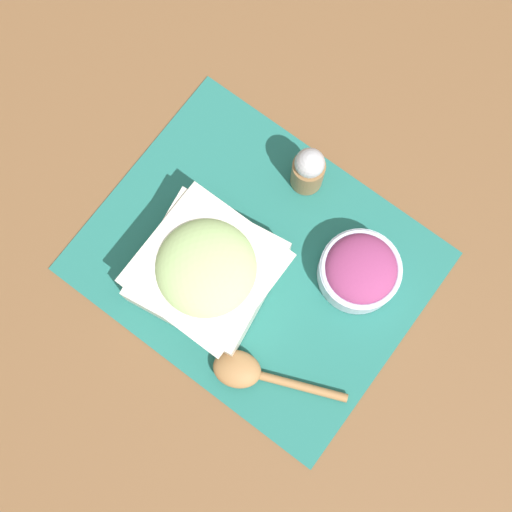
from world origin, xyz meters
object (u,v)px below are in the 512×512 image
(wooden_spoon, at_px, (247,372))
(cucumber_bowl, at_px, (207,271))
(onion_bowl, at_px, (360,270))
(pepper_shaker, at_px, (308,170))

(wooden_spoon, bearing_deg, cucumber_bowl, -31.00)
(onion_bowl, distance_m, pepper_shaker, 0.16)
(onion_bowl, height_order, cucumber_bowl, cucumber_bowl)
(cucumber_bowl, relative_size, wooden_spoon, 1.03)
(onion_bowl, relative_size, wooden_spoon, 0.61)
(onion_bowl, distance_m, cucumber_bowl, 0.21)
(cucumber_bowl, xyz_separation_m, wooden_spoon, (-0.12, 0.08, -0.03))
(onion_bowl, relative_size, cucumber_bowl, 0.59)
(pepper_shaker, bearing_deg, onion_bowl, 153.12)
(cucumber_bowl, bearing_deg, onion_bowl, -142.41)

